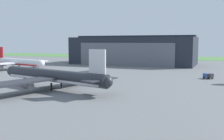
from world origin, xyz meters
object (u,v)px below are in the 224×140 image
at_px(ops_van, 208,76).
at_px(airliner_near_right, 53,76).
at_px(airliner_far_left, 18,62).
at_px(maintenance_hangar, 134,51).

bearing_deg(ops_van, airliner_near_right, -135.36).
bearing_deg(airliner_near_right, airliner_far_left, 140.72).
distance_m(maintenance_hangar, airliner_far_left, 72.56).
distance_m(airliner_near_right, ops_van, 60.51).
relative_size(airliner_near_right, ops_van, 10.72).
height_order(airliner_near_right, airliner_far_left, airliner_near_right).
height_order(maintenance_hangar, airliner_near_right, maintenance_hangar).
distance_m(maintenance_hangar, airliner_near_right, 98.59).
bearing_deg(airliner_near_right, ops_van, 44.64).
distance_m(airliner_far_left, ops_van, 93.98).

